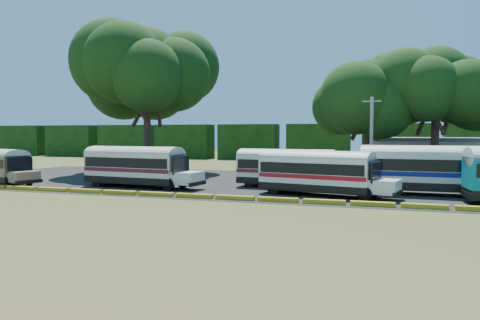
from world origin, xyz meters
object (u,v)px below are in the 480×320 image
(bus_red, at_px, (133,165))
(bus_cream_west, at_px, (136,164))
(bus_white_red, at_px, (319,170))
(tree_west, at_px, (147,70))

(bus_red, xyz_separation_m, bus_cream_west, (1.34, -1.69, 0.23))
(bus_white_red, xyz_separation_m, tree_west, (-21.49, 13.42, 9.76))
(bus_cream_west, relative_size, tree_west, 0.65)
(bus_cream_west, distance_m, tree_west, 17.30)
(bus_red, relative_size, bus_cream_west, 0.87)
(bus_red, height_order, bus_cream_west, bus_cream_west)
(bus_cream_west, relative_size, bus_white_red, 1.04)
(bus_red, bearing_deg, tree_west, 135.01)
(bus_cream_west, height_order, tree_west, tree_west)
(bus_red, relative_size, tree_west, 0.56)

